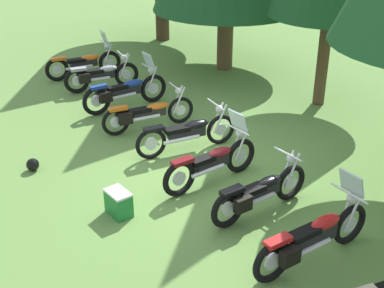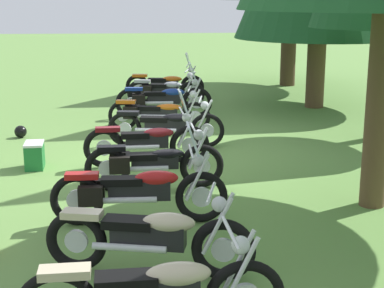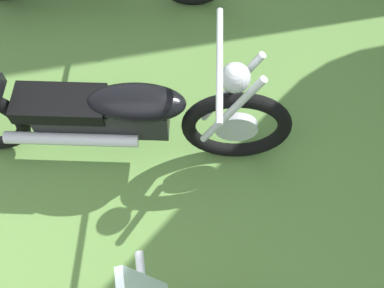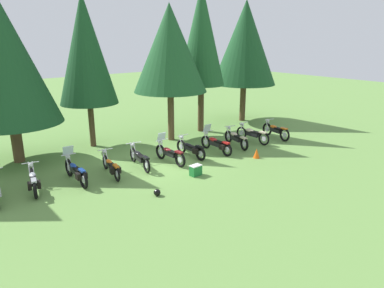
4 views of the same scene
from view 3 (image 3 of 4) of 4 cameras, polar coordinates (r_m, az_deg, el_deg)
name	(u,v)px [view 3 (image 3 of 4)]	position (r m, az deg, el deg)	size (l,w,h in m)	color
motorcycle_4	(105,115)	(2.83, -11.07, 3.60)	(0.74, 2.37, 1.00)	black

